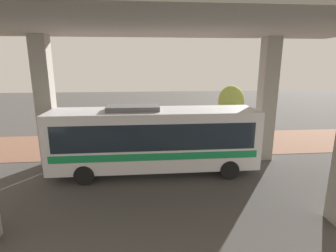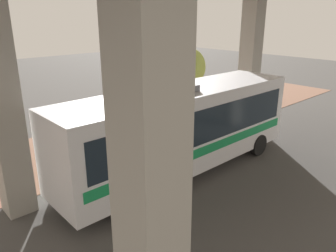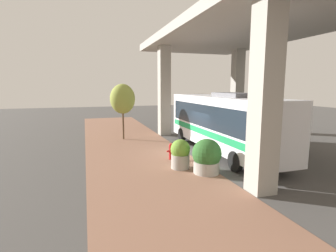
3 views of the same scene
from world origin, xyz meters
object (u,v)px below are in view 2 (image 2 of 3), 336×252
at_px(bus, 182,126).
at_px(planter_front, 75,157).
at_px(fire_hydrant, 120,141).
at_px(planter_middle, 87,145).
at_px(street_tree_near, 190,67).

bearing_deg(bus, planter_front, -128.17).
distance_m(fire_hydrant, planter_middle, 1.71).
xyz_separation_m(fire_hydrant, planter_middle, (-0.06, -1.69, 0.28)).
bearing_deg(street_tree_near, planter_front, -74.43).
xyz_separation_m(fire_hydrant, planter_front, (0.87, -2.75, 0.33)).
height_order(bus, fire_hydrant, bus).
xyz_separation_m(fire_hydrant, street_tree_near, (-1.73, 6.58, 2.67)).
bearing_deg(fire_hydrant, bus, 10.39).
bearing_deg(street_tree_near, planter_middle, -78.59).
bearing_deg(planter_middle, fire_hydrant, 87.92).
xyz_separation_m(bus, street_tree_near, (-5.28, 5.93, 1.12)).
height_order(bus, planter_front, bus).
relative_size(planter_front, planter_middle, 1.12).
bearing_deg(bus, planter_middle, -147.02).
distance_m(planter_front, street_tree_near, 9.97).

